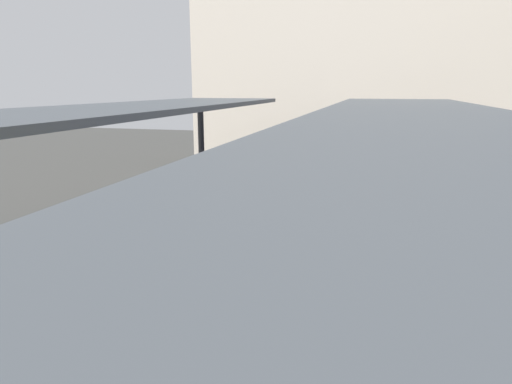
# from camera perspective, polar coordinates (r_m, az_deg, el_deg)

# --- Properties ---
(ground_plane) EXTENTS (80.00, 80.00, 0.00)m
(ground_plane) POSITION_cam_1_polar(r_m,az_deg,el_deg) (10.67, -3.15, -14.40)
(ground_plane) COLOR #383835
(platform_left) EXTENTS (4.40, 28.00, 1.00)m
(platform_left) POSITION_cam_1_polar(r_m,az_deg,el_deg) (12.11, -20.74, -9.21)
(platform_left) COLOR #9E9E99
(platform_left) RESTS_ON ground_plane
(platform_right) EXTENTS (4.40, 28.00, 1.00)m
(platform_right) POSITION_cam_1_polar(r_m,az_deg,el_deg) (10.03, 18.54, -13.83)
(platform_right) COLOR #9E9E99
(platform_right) RESTS_ON ground_plane
(track_ballast) EXTENTS (3.20, 28.00, 0.20)m
(track_ballast) POSITION_cam_1_polar(r_m,az_deg,el_deg) (10.63, -3.16, -13.92)
(track_ballast) COLOR #59544C
(track_ballast) RESTS_ON ground_plane
(rail_near_side) EXTENTS (0.08, 28.00, 0.14)m
(rail_near_side) POSITION_cam_1_polar(r_m,az_deg,el_deg) (10.78, -6.90, -12.58)
(rail_near_side) COLOR slate
(rail_near_side) RESTS_ON track_ballast
(rail_far_side) EXTENTS (0.08, 28.00, 0.14)m
(rail_far_side) POSITION_cam_1_polar(r_m,az_deg,el_deg) (10.37, 0.71, -13.59)
(rail_far_side) COLOR slate
(rail_far_side) RESTS_ON track_ballast
(commuter_train) EXTENTS (2.78, 14.21, 3.10)m
(commuter_train) POSITION_cam_1_polar(r_m,az_deg,el_deg) (14.37, 2.69, 0.29)
(commuter_train) COLOR #38428C
(commuter_train) RESTS_ON track_ballast
(canopy_left) EXTENTS (4.18, 21.00, 3.45)m
(canopy_left) POSITION_cam_1_polar(r_m,az_deg,el_deg) (12.42, -18.40, 9.69)
(canopy_left) COLOR #333335
(canopy_left) RESTS_ON platform_left
(canopy_right) EXTENTS (4.18, 21.00, 3.46)m
(canopy_right) POSITION_cam_1_polar(r_m,az_deg,el_deg) (10.40, 19.72, 9.09)
(canopy_right) COLOR #333335
(canopy_right) RESTS_ON platform_right
(platform_bench) EXTENTS (1.40, 0.41, 0.86)m
(platform_bench) POSITION_cam_1_polar(r_m,az_deg,el_deg) (10.40, 18.40, -7.05)
(platform_bench) COLOR black
(platform_bench) RESTS_ON platform_right
(platform_sign) EXTENTS (0.90, 0.08, 2.21)m
(platform_sign) POSITION_cam_1_polar(r_m,az_deg,el_deg) (13.66, 23.89, 2.30)
(platform_sign) COLOR #262628
(platform_sign) RESTS_ON platform_right
(litter_bin) EXTENTS (0.44, 0.44, 0.80)m
(litter_bin) POSITION_cam_1_polar(r_m,az_deg,el_deg) (8.81, 12.81, -10.87)
(litter_bin) COLOR maroon
(litter_bin) RESTS_ON platform_right
(station_building_backdrop) EXTENTS (18.00, 6.00, 11.00)m
(station_building_backdrop) POSITION_cam_1_polar(r_m,az_deg,el_deg) (29.04, 11.36, 14.10)
(station_building_backdrop) COLOR #A89E8E
(station_building_backdrop) RESTS_ON ground_plane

